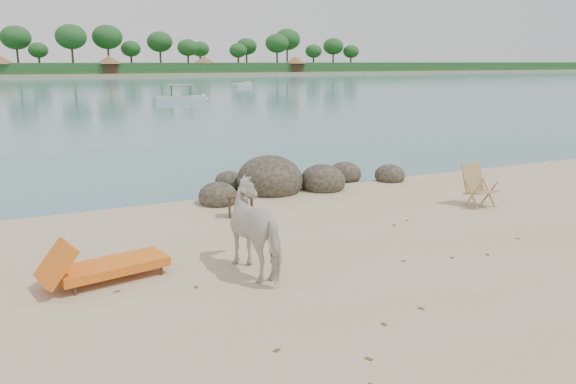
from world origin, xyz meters
The scene contains 11 objects.
water centered at (0.00, 90.00, 0.00)m, with size 400.00×400.00×0.00m, color #3C6E79.
far_shore centered at (0.00, 170.00, 0.00)m, with size 420.00×90.00×1.40m, color tan.
far_scenery centered at (0.03, 136.70, 3.14)m, with size 420.00×18.00×9.50m.
boulders centered at (2.05, 6.07, 0.24)m, with size 6.30×2.79×1.30m.
cow centered at (-1.03, 0.77, 0.74)m, with size 0.80×1.75×1.48m, color silver.
side_table centered at (-0.12, 4.04, 0.25)m, with size 0.61×0.39×0.49m, color #332214, non-canonical shape.
lounge_chair centered at (-3.30, 1.47, 0.32)m, with size 2.11×0.74×0.63m, color orange, non-canonical shape.
deck_chair centered at (5.36, 2.36, 0.50)m, with size 0.64×0.70×1.00m, color #A78453, non-canonical shape.
boat_mid centered at (9.04, 42.17, 1.18)m, with size 4.81×1.08×2.36m, color silver, non-canonical shape.
boat_far centered at (24.32, 66.77, 0.31)m, with size 5.34×1.20×0.62m, color #BAB9B5, non-canonical shape.
dead_leaves centered at (-0.17, 0.01, 0.01)m, with size 8.36×6.75×0.00m.
Camera 1 is at (-4.46, -7.33, 3.42)m, focal length 35.00 mm.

